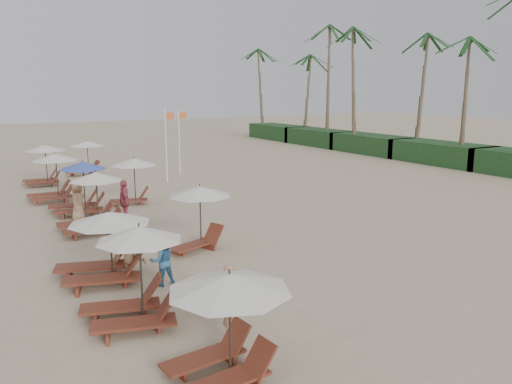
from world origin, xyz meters
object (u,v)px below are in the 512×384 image
lounger_station_1 (131,280)px  lounger_station_5 (52,178)px  inland_station_2 (85,155)px  lounger_station_4 (78,191)px  lounger_station_2 (101,248)px  beachgoer_far_a (124,201)px  beachgoer_far_b (78,201)px  lounger_station_3 (90,207)px  flag_pole_near (167,142)px  beachgoer_near (232,301)px  beachgoer_mid_b (130,254)px  beachgoer_mid_a (162,261)px  inland_station_0 (197,210)px  inland_station_1 (132,175)px  lounger_station_0 (222,319)px  lounger_station_6 (43,164)px

lounger_station_1 → lounger_station_5: size_ratio=0.96×
inland_station_2 → lounger_station_4: bearing=-104.2°
lounger_station_2 → beachgoer_far_a: (2.54, 6.28, -0.08)m
lounger_station_5 → beachgoer_far_b: lounger_station_5 is taller
beachgoer_far_a → beachgoer_far_b: size_ratio=1.07×
lounger_station_4 → lounger_station_3: bearing=-94.1°
lounger_station_4 → flag_pole_near: size_ratio=0.61×
beachgoer_near → beachgoer_mid_b: 4.81m
beachgoer_near → lounger_station_4: bearing=65.7°
lounger_station_2 → inland_station_2: bearing=78.7°
beachgoer_mid_a → lounger_station_3: bearing=-81.8°
inland_station_0 → inland_station_1: 8.37m
lounger_station_2 → beachgoer_near: (1.67, -4.99, -0.16)m
beachgoer_far_a → lounger_station_1: bearing=-8.2°
beachgoer_far_b → lounger_station_0: bearing=-148.6°
lounger_station_6 → beachgoer_mid_b: bearing=-90.7°
lounger_station_0 → beachgoer_far_b: bearing=89.1°
lounger_station_6 → lounger_station_1: bearing=-93.0°
inland_station_0 → beachgoer_near: (-2.01, -6.36, -0.57)m
beachgoer_near → flag_pole_near: bearing=46.8°
lounger_station_1 → inland_station_1: size_ratio=0.98×
lounger_station_6 → flag_pole_near: flag_pole_near is taller
lounger_station_6 → beachgoer_far_a: lounger_station_6 is taller
lounger_station_2 → inland_station_0: 3.95m
beachgoer_mid_b → beachgoer_far_b: (0.14, 7.86, 0.10)m
inland_station_0 → beachgoer_mid_a: 3.54m
lounger_station_2 → lounger_station_6: lounger_station_6 is taller
lounger_station_0 → lounger_station_1: size_ratio=1.00×
lounger_station_1 → lounger_station_3: size_ratio=0.97×
lounger_station_0 → lounger_station_5: (-0.00, 18.88, -0.07)m
inland_station_0 → inland_station_2: 18.45m
inland_station_2 → beachgoer_mid_a: (-2.55, -21.06, -0.61)m
inland_station_1 → beachgoer_near: size_ratio=1.53×
inland_station_2 → beachgoer_near: size_ratio=1.62×
lounger_station_1 → inland_station_2: size_ratio=0.93×
lounger_station_0 → beachgoer_mid_a: (0.71, 5.21, -0.48)m
inland_station_2 → beachgoer_far_a: 13.62m
flag_pole_near → inland_station_1: bearing=-127.7°
lounger_station_1 → beachgoer_far_b: (1.01, 10.81, -0.24)m
lounger_station_4 → inland_station_1: (2.76, 0.78, 0.42)m
lounger_station_5 → lounger_station_6: (0.30, 4.89, 0.09)m
lounger_station_2 → lounger_station_3: bearing=80.2°
lounger_station_1 → lounger_station_2: lounger_station_1 is taller
inland_station_1 → beachgoer_mid_b: bearing=-107.8°
lounger_station_6 → lounger_station_2: bearing=-93.2°
lounger_station_0 → lounger_station_4: 15.43m
lounger_station_6 → inland_station_1: 8.15m
lounger_station_2 → lounger_station_6: (0.98, 17.32, 0.23)m
inland_station_2 → beachgoer_mid_a: inland_station_2 is taller
lounger_station_3 → lounger_station_4: 3.45m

